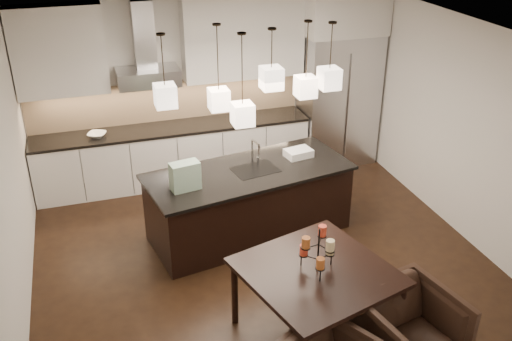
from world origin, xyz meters
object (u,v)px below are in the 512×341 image
object	(u,v)px
island_body	(249,204)
armchair_right	(408,332)
dining_table	(315,302)
refrigerator	(338,100)

from	to	relation	value
island_body	armchair_right	xyz separation A→B (m)	(0.76, -2.72, -0.04)
island_body	dining_table	world-z (taller)	island_body
dining_table	armchair_right	size ratio (longest dim) A/B	1.51
refrigerator	island_body	size ratio (longest dim) A/B	0.84
dining_table	armchair_right	distance (m)	0.95
island_body	dining_table	distance (m)	2.06
refrigerator	armchair_right	bearing A→B (deg)	-106.24
dining_table	refrigerator	bearing A→B (deg)	47.27
island_body	armchair_right	size ratio (longest dim) A/B	2.85
dining_table	armchair_right	xyz separation A→B (m)	(0.68, -0.66, 0.00)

